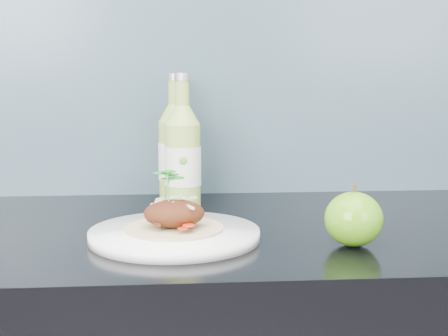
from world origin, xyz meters
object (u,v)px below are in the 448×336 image
Objects in this scene: cider_bottle_left at (176,152)px; cider_bottle_right at (183,157)px; green_apple at (354,219)px; dinner_plate at (174,235)px.

cider_bottle_left and cider_bottle_right have the same top height.
green_apple is 0.37× the size of cider_bottle_left.
green_apple is 0.39m from cider_bottle_right.
dinner_plate is 1.17× the size of cider_bottle_left.
dinner_plate is 0.26m from cider_bottle_right.
cider_bottle_right is at bearing -83.84° from cider_bottle_left.
dinner_plate is 1.17× the size of cider_bottle_right.
cider_bottle_left is at bearing 124.78° from green_apple.
cider_bottle_left is at bearing 89.28° from dinner_plate.
cider_bottle_right is at bearing 129.34° from green_apple.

